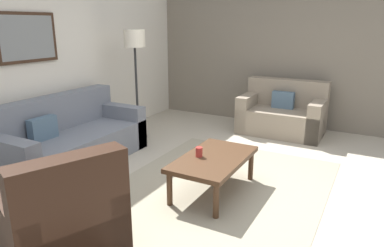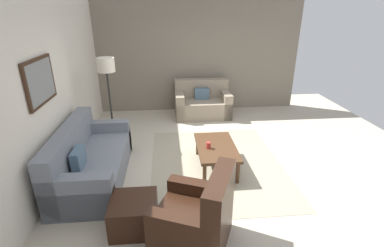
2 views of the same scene
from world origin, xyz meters
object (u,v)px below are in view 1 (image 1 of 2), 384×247
object	(u,v)px
armchair_leather	(65,228)
coffee_table	(214,161)
couch_loveseat	(283,115)
framed_artwork	(27,38)
couch_main	(67,141)
lamp_standing	(135,50)
ottoman	(35,199)
cup	(199,152)

from	to	relation	value
armchair_leather	coffee_table	size ratio (longest dim) A/B	0.95
couch_loveseat	framed_artwork	size ratio (longest dim) A/B	1.60
armchair_leather	framed_artwork	size ratio (longest dim) A/B	1.23
couch_main	armchair_leather	distance (m)	2.17
lamp_standing	framed_artwork	size ratio (longest dim) A/B	2.01
lamp_standing	framed_artwork	bearing A→B (deg)	157.00
ottoman	coffee_table	size ratio (longest dim) A/B	0.51
couch_loveseat	framed_artwork	world-z (taller)	framed_artwork
armchair_leather	framed_artwork	distance (m)	2.77
coffee_table	lamp_standing	bearing A→B (deg)	58.77
couch_main	couch_loveseat	bearing A→B (deg)	-38.21
armchair_leather	coffee_table	world-z (taller)	armchair_leather
couch_main	cup	size ratio (longest dim) A/B	19.27
framed_artwork	lamp_standing	bearing A→B (deg)	-23.00
couch_loveseat	lamp_standing	xyz separation A→B (m)	(-1.43, 1.98, 1.11)
couch_main	framed_artwork	size ratio (longest dim) A/B	2.39
couch_main	couch_loveseat	xyz separation A→B (m)	(2.74, -2.15, 0.01)
armchair_leather	ottoman	distance (m)	0.83
couch_main	coffee_table	size ratio (longest dim) A/B	1.84
ottoman	lamp_standing	bearing A→B (deg)	14.71
couch_main	ottoman	xyz separation A→B (m)	(-1.16, -0.82, -0.10)
couch_loveseat	coffee_table	xyz separation A→B (m)	(-2.58, 0.09, 0.06)
lamp_standing	couch_loveseat	bearing A→B (deg)	-54.05
couch_loveseat	framed_artwork	xyz separation A→B (m)	(-2.83, 2.57, 1.33)
couch_main	cup	world-z (taller)	couch_main
cup	ottoman	bearing A→B (deg)	138.56
couch_loveseat	framed_artwork	bearing A→B (deg)	137.78
coffee_table	framed_artwork	world-z (taller)	framed_artwork
couch_main	framed_artwork	distance (m)	1.40
armchair_leather	framed_artwork	bearing A→B (deg)	55.45
ottoman	coffee_table	world-z (taller)	coffee_table
coffee_table	ottoman	bearing A→B (deg)	136.56
coffee_table	lamp_standing	size ratio (longest dim) A/B	0.64
armchair_leather	cup	distance (m)	1.61
couch_main	lamp_standing	size ratio (longest dim) A/B	1.19
coffee_table	cup	world-z (taller)	cup
coffee_table	cup	size ratio (longest dim) A/B	10.45
couch_main	framed_artwork	world-z (taller)	framed_artwork
lamp_standing	ottoman	bearing A→B (deg)	-165.29
cup	lamp_standing	size ratio (longest dim) A/B	0.06
coffee_table	lamp_standing	world-z (taller)	lamp_standing
cup	couch_main	bearing A→B (deg)	92.69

